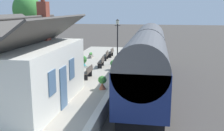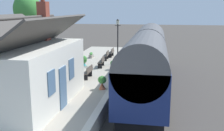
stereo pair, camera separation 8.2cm
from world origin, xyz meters
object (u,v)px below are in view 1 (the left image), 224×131
at_px(planter_edge_near, 114,64).
at_px(lamp_post_platform, 118,33).
at_px(train, 147,58).
at_px(bench_by_lamp, 88,72).
at_px(planter_by_door, 91,55).
at_px(planter_bench_right, 124,53).
at_px(station_building, 27,73).
at_px(bench_near_building, 111,52).
at_px(planter_edge_far, 70,69).
at_px(bench_mid_platform, 101,62).
at_px(bench_platform_end, 106,55).
at_px(planter_bench_left, 83,61).
at_px(tree_far_right, 27,10).
at_px(planter_corner_building, 102,82).

relative_size(planter_edge_near, lamp_post_platform, 0.20).
height_order(train, bench_by_lamp, train).
bearing_deg(planter_by_door, planter_bench_right, -83.72).
bearing_deg(station_building, train, -40.60).
relative_size(planter_bench_right, planter_by_door, 1.10).
distance_m(bench_near_building, planter_bench_right, 1.49).
bearing_deg(planter_by_door, planter_edge_far, -179.69).
bearing_deg(bench_mid_platform, train, -122.29).
bearing_deg(lamp_post_platform, planter_edge_near, -178.42).
bearing_deg(train, bench_platform_end, 36.22).
xyz_separation_m(train, bench_mid_platform, (2.50, 3.96, -0.89)).
relative_size(planter_bench_right, lamp_post_platform, 0.23).
xyz_separation_m(train, lamp_post_platform, (4.05, 2.82, 1.41)).
relative_size(bench_near_building, planter_edge_far, 2.02).
bearing_deg(bench_mid_platform, lamp_post_platform, -36.60).
xyz_separation_m(planter_bench_right, planter_bench_left, (-4.23, 3.06, -0.05)).
xyz_separation_m(planter_by_door, planter_bench_left, (-3.86, -0.30, 0.18)).
xyz_separation_m(train, planter_bench_right, (7.01, 2.58, -0.87)).
relative_size(bench_by_lamp, bench_platform_end, 1.00).
xyz_separation_m(bench_mid_platform, planter_by_door, (4.13, 1.98, -0.21)).
relative_size(bench_near_building, planter_edge_near, 1.76).
relative_size(planter_by_door, planter_edge_near, 1.08).
height_order(bench_near_building, bench_mid_platform, same).
relative_size(bench_platform_end, planter_by_door, 1.65).
xyz_separation_m(bench_by_lamp, planter_edge_far, (1.12, 1.77, -0.14)).
bearing_deg(bench_mid_platform, bench_platform_end, 3.77).
height_order(bench_near_building, planter_bench_right, planter_bench_right).
xyz_separation_m(bench_platform_end, planter_bench_left, (-2.92, 1.46, -0.03)).
height_order(planter_edge_far, planter_edge_near, planter_edge_near).
xyz_separation_m(train, bench_near_building, (7.50, 3.99, -0.89)).
height_order(station_building, planter_edge_far, station_building).
distance_m(bench_near_building, planter_edge_far, 7.94).
distance_m(bench_near_building, planter_by_door, 2.15).
relative_size(bench_mid_platform, lamp_post_platform, 0.35).
distance_m(planter_edge_far, tree_far_right, 13.65).
distance_m(train, planter_bench_right, 7.52).
height_order(train, station_building, station_building).
height_order(train, planter_bench_left, train).
distance_m(bench_by_lamp, tree_far_right, 15.52).
bearing_deg(planter_edge_far, bench_platform_end, -16.34).
bearing_deg(lamp_post_platform, bench_platform_end, 39.48).
bearing_deg(train, planter_bench_left, 63.77).
xyz_separation_m(station_building, bench_near_building, (14.39, -1.92, -1.18)).
xyz_separation_m(train, planter_edge_far, (-0.20, 5.90, -1.03)).
bearing_deg(planter_edge_near, planter_corner_building, -178.38).
relative_size(bench_by_lamp, planter_edge_near, 1.78).
height_order(planter_by_door, planter_corner_building, planter_corner_building).
relative_size(station_building, planter_bench_left, 8.65).
distance_m(planter_bench_right, planter_by_door, 3.39).
relative_size(bench_near_building, planter_bench_left, 1.57).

